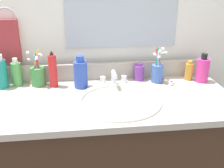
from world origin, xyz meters
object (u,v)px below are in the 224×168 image
Objects in this scene: hand_towel at (8,41)px; cup_blue_plastic at (158,72)px; bottle_cream_purple at (139,72)px; bottle_spray_red at (53,70)px; bottle_soap_pink at (203,70)px; faucet at (114,80)px; bottle_mouthwash_teal at (0,73)px; bottle_toner_green at (17,74)px; bottle_oil_amber at (189,71)px; cup_green at (38,75)px; bottle_shampoo_blue at (81,74)px.

hand_towel is 1.15× the size of cup_blue_plastic.
bottle_cream_purple is (0.68, -0.06, -0.18)m from hand_towel.
bottle_cream_purple is (0.45, 0.04, -0.04)m from bottle_spray_red.
bottle_soap_pink is 0.81× the size of cup_blue_plastic.
faucet is 0.58m from bottle_mouthwash_teal.
bottle_toner_green is (-0.97, 0.06, -0.00)m from bottle_soap_pink.
bottle_mouthwash_teal is (-0.04, -0.08, -0.14)m from hand_towel.
bottle_mouthwash_teal is 1.17× the size of bottle_toner_green.
bottle_spray_red is at bearing 178.19° from bottle_soap_pink.
bottle_oil_amber is 0.81m from cup_green.
bottle_spray_red is 1.13× the size of bottle_shampoo_blue.
bottle_mouthwash_teal is at bearing -178.67° from bottle_cream_purple.
bottle_cream_purple is 0.66× the size of bottle_toner_green.
bottle_mouthwash_teal is 1.77× the size of bottle_cream_purple.
cup_green is (-0.22, 0.05, -0.02)m from bottle_shampoo_blue.
bottle_cream_purple is at bearing 4.79° from bottle_spray_red.
bottle_shampoo_blue reaches higher than bottle_oil_amber.
bottle_soap_pink is at bearing -7.15° from hand_towel.
bottle_toner_green is at bearing 176.71° from cup_blue_plastic.
cup_blue_plastic is (0.81, -0.02, -0.02)m from bottle_mouthwash_teal.
bottle_toner_green reaches higher than faucet.
hand_towel is 0.58m from faucet.
bottle_shampoo_blue is at bearing -11.58° from bottle_toner_green.
cup_blue_plastic is at bearing -24.36° from bottle_cream_purple.
bottle_oil_amber is (0.99, -0.01, -0.03)m from bottle_mouthwash_teal.
cup_green is 1.00× the size of cup_blue_plastic.
bottle_spray_red reaches higher than bottle_shampoo_blue.
bottle_soap_pink is at bearing -3.35° from cup_green.
faucet is 0.16m from bottle_cream_purple.
bottle_toner_green is (-0.19, 0.04, -0.02)m from bottle_spray_red.
hand_towel is 1.16× the size of bottle_spray_red.
hand_towel is 0.70m from bottle_cream_purple.
bottle_shampoo_blue reaches higher than bottle_cream_purple.
hand_towel is at bearing 172.85° from bottle_soap_pink.
cup_blue_plastic is (0.55, -0.00, -0.03)m from bottle_spray_red.
bottle_toner_green is at bearing 12.86° from bottle_mouthwash_teal.
bottle_soap_pink reaches higher than bottle_oil_amber.
faucet is at bearing -175.34° from bottle_oil_amber.
bottle_spray_red reaches higher than bottle_mouthwash_teal.
bottle_toner_green is at bearing 178.16° from bottle_oil_amber.
cup_blue_plastic reaches higher than bottle_oil_amber.
bottle_soap_pink reaches higher than bottle_toner_green.
cup_blue_plastic is (0.09, -0.04, 0.01)m from bottle_cream_purple.
bottle_spray_red is (-0.31, 0.02, 0.06)m from faucet.
bottle_soap_pink is 1.46× the size of bottle_oil_amber.
bottle_oil_amber is (0.42, 0.03, 0.02)m from faucet.
faucet is 0.50m from bottle_toner_green.
hand_towel reaches higher than cup_blue_plastic.
cup_green is at bearing -6.93° from bottle_toner_green.
bottle_spray_red is (0.27, -0.02, 0.01)m from bottle_mouthwash_teal.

